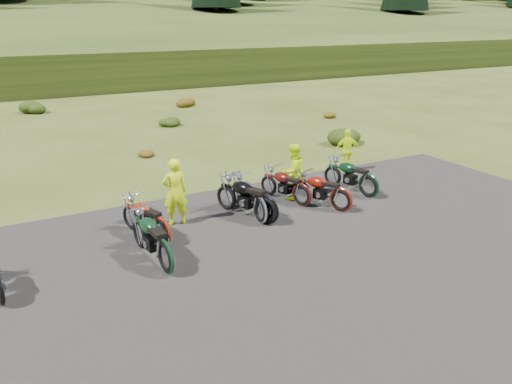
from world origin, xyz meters
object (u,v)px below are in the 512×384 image
person_middle (175,193)px  motorcycle_0 (2,306)px  motorcycle_3 (260,224)px  motorcycle_7 (368,198)px

person_middle → motorcycle_0: bearing=30.5°
motorcycle_3 → person_middle: 2.52m
motorcycle_3 → person_middle: person_middle is taller
motorcycle_0 → motorcycle_3: bearing=-90.2°
motorcycle_7 → person_middle: 6.25m
motorcycle_0 → motorcycle_7: motorcycle_7 is taller
motorcycle_7 → person_middle: size_ratio=1.16×
motorcycle_7 → motorcycle_3: bearing=78.4°
motorcycle_3 → motorcycle_7: size_ratio=0.99×
motorcycle_7 → person_middle: person_middle is taller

